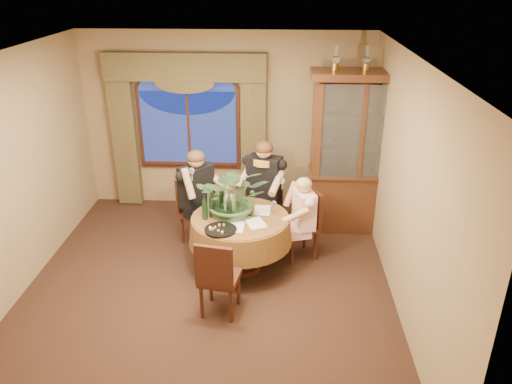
# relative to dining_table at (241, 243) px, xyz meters

# --- Properties ---
(floor) EXTENTS (5.00, 5.00, 0.00)m
(floor) POSITION_rel_dining_table_xyz_m (-0.37, -0.51, -0.38)
(floor) COLOR black
(floor) RESTS_ON ground
(wall_back) EXTENTS (4.50, 0.00, 4.50)m
(wall_back) POSITION_rel_dining_table_xyz_m (-0.37, 1.99, 1.02)
(wall_back) COLOR #8F7654
(wall_back) RESTS_ON ground
(wall_right) EXTENTS (0.00, 5.00, 5.00)m
(wall_right) POSITION_rel_dining_table_xyz_m (1.88, -0.51, 1.02)
(wall_right) COLOR #8F7654
(wall_right) RESTS_ON ground
(ceiling) EXTENTS (5.00, 5.00, 0.00)m
(ceiling) POSITION_rel_dining_table_xyz_m (-0.37, -0.51, 2.42)
(ceiling) COLOR white
(ceiling) RESTS_ON wall_back
(window) EXTENTS (1.62, 0.10, 1.32)m
(window) POSITION_rel_dining_table_xyz_m (-0.97, 1.92, 0.92)
(window) COLOR navy
(window) RESTS_ON wall_back
(arched_transom) EXTENTS (1.60, 0.06, 0.44)m
(arched_transom) POSITION_rel_dining_table_xyz_m (-0.97, 1.92, 1.71)
(arched_transom) COLOR navy
(arched_transom) RESTS_ON wall_back
(drapery_left) EXTENTS (0.38, 0.14, 2.32)m
(drapery_left) POSITION_rel_dining_table_xyz_m (-2.00, 1.87, 0.80)
(drapery_left) COLOR #494124
(drapery_left) RESTS_ON floor
(drapery_right) EXTENTS (0.38, 0.14, 2.32)m
(drapery_right) POSITION_rel_dining_table_xyz_m (0.06, 1.87, 0.80)
(drapery_right) COLOR #494124
(drapery_right) RESTS_ON floor
(swag_valance) EXTENTS (2.45, 0.16, 0.42)m
(swag_valance) POSITION_rel_dining_table_xyz_m (-0.97, 1.84, 1.90)
(swag_valance) COLOR #494124
(swag_valance) RESTS_ON wall_back
(dining_table) EXTENTS (1.67, 1.67, 0.75)m
(dining_table) POSITION_rel_dining_table_xyz_m (0.00, 0.00, 0.00)
(dining_table) COLOR brown
(dining_table) RESTS_ON floor
(china_cabinet) EXTENTS (1.46, 0.57, 2.36)m
(china_cabinet) POSITION_rel_dining_table_xyz_m (1.61, 1.22, 0.81)
(china_cabinet) COLOR #3A1F13
(china_cabinet) RESTS_ON floor
(oil_lamp_left) EXTENTS (0.11, 0.11, 0.34)m
(oil_lamp_left) POSITION_rel_dining_table_xyz_m (1.20, 1.22, 2.16)
(oil_lamp_left) COLOR #A5722D
(oil_lamp_left) RESTS_ON china_cabinet
(oil_lamp_center) EXTENTS (0.11, 0.11, 0.34)m
(oil_lamp_center) POSITION_rel_dining_table_xyz_m (1.61, 1.22, 2.16)
(oil_lamp_center) COLOR #A5722D
(oil_lamp_center) RESTS_ON china_cabinet
(oil_lamp_right) EXTENTS (0.11, 0.11, 0.34)m
(oil_lamp_right) POSITION_rel_dining_table_xyz_m (2.02, 1.22, 2.16)
(oil_lamp_right) COLOR #A5722D
(oil_lamp_right) RESTS_ON china_cabinet
(chair_right) EXTENTS (0.55, 0.55, 0.96)m
(chair_right) POSITION_rel_dining_table_xyz_m (0.76, 0.32, 0.10)
(chair_right) COLOR black
(chair_right) RESTS_ON floor
(chair_back_right) EXTENTS (0.53, 0.53, 0.96)m
(chair_back_right) POSITION_rel_dining_table_xyz_m (0.27, 0.83, 0.10)
(chair_back_right) COLOR black
(chair_back_right) RESTS_ON floor
(chair_back) EXTENTS (0.59, 0.59, 0.96)m
(chair_back) POSITION_rel_dining_table_xyz_m (-0.64, 0.60, 0.10)
(chair_back) COLOR black
(chair_back) RESTS_ON floor
(chair_front_left) EXTENTS (0.49, 0.49, 0.96)m
(chair_front_left) POSITION_rel_dining_table_xyz_m (-0.16, -0.92, 0.10)
(chair_front_left) COLOR black
(chair_front_left) RESTS_ON floor
(person_pink) EXTENTS (0.50, 0.53, 1.21)m
(person_pink) POSITION_rel_dining_table_xyz_m (0.81, 0.24, 0.23)
(person_pink) COLOR beige
(person_pink) RESTS_ON floor
(person_back) EXTENTS (0.69, 0.70, 1.43)m
(person_back) POSITION_rel_dining_table_xyz_m (-0.64, 0.57, 0.34)
(person_back) COLOR black
(person_back) RESTS_ON floor
(person_scarf) EXTENTS (0.65, 0.62, 1.47)m
(person_scarf) POSITION_rel_dining_table_xyz_m (0.27, 0.88, 0.36)
(person_scarf) COLOR black
(person_scarf) RESTS_ON floor
(stoneware_vase) EXTENTS (0.14, 0.14, 0.25)m
(stoneware_vase) POSITION_rel_dining_table_xyz_m (-0.13, 0.10, 0.50)
(stoneware_vase) COLOR #938060
(stoneware_vase) RESTS_ON dining_table
(centerpiece_plant) EXTENTS (0.89, 0.99, 0.77)m
(centerpiece_plant) POSITION_rel_dining_table_xyz_m (-0.08, 0.11, 0.96)
(centerpiece_plant) COLOR #355A33
(centerpiece_plant) RESTS_ON dining_table
(olive_bowl) EXTENTS (0.14, 0.14, 0.04)m
(olive_bowl) POSITION_rel_dining_table_xyz_m (0.07, -0.02, 0.40)
(olive_bowl) COLOR #44562A
(olive_bowl) RESTS_ON dining_table
(cheese_platter) EXTENTS (0.39, 0.39, 0.02)m
(cheese_platter) POSITION_rel_dining_table_xyz_m (-0.21, -0.37, 0.39)
(cheese_platter) COLOR black
(cheese_platter) RESTS_ON dining_table
(wine_bottle_0) EXTENTS (0.07, 0.07, 0.33)m
(wine_bottle_0) POSITION_rel_dining_table_xyz_m (-0.18, 0.06, 0.54)
(wine_bottle_0) COLOR tan
(wine_bottle_0) RESTS_ON dining_table
(wine_bottle_1) EXTENTS (0.07, 0.07, 0.33)m
(wine_bottle_1) POSITION_rel_dining_table_xyz_m (-0.35, -0.01, 0.54)
(wine_bottle_1) COLOR black
(wine_bottle_1) RESTS_ON dining_table
(wine_bottle_2) EXTENTS (0.07, 0.07, 0.33)m
(wine_bottle_2) POSITION_rel_dining_table_xyz_m (-0.43, -0.08, 0.54)
(wine_bottle_2) COLOR black
(wine_bottle_2) RESTS_ON dining_table
(wine_bottle_3) EXTENTS (0.07, 0.07, 0.33)m
(wine_bottle_3) POSITION_rel_dining_table_xyz_m (-0.24, 0.14, 0.54)
(wine_bottle_3) COLOR black
(wine_bottle_3) RESTS_ON dining_table
(wine_bottle_4) EXTENTS (0.07, 0.07, 0.33)m
(wine_bottle_4) POSITION_rel_dining_table_xyz_m (-0.39, 0.13, 0.54)
(wine_bottle_4) COLOR tan
(wine_bottle_4) RESTS_ON dining_table
(wine_bottle_5) EXTENTS (0.07, 0.07, 0.33)m
(wine_bottle_5) POSITION_rel_dining_table_xyz_m (-0.13, -0.05, 0.54)
(wine_bottle_5) COLOR black
(wine_bottle_5) RESTS_ON dining_table
(tasting_paper_0) EXTENTS (0.31, 0.36, 0.00)m
(tasting_paper_0) POSITION_rel_dining_table_xyz_m (0.21, -0.16, 0.38)
(tasting_paper_0) COLOR white
(tasting_paper_0) RESTS_ON dining_table
(tasting_paper_1) EXTENTS (0.22, 0.31, 0.00)m
(tasting_paper_1) POSITION_rel_dining_table_xyz_m (0.27, 0.20, 0.38)
(tasting_paper_1) COLOR white
(tasting_paper_1) RESTS_ON dining_table
(tasting_paper_2) EXTENTS (0.22, 0.31, 0.00)m
(tasting_paper_2) POSITION_rel_dining_table_xyz_m (-0.04, -0.27, 0.38)
(tasting_paper_2) COLOR white
(tasting_paper_2) RESTS_ON dining_table
(wine_glass_person_pink) EXTENTS (0.07, 0.07, 0.18)m
(wine_glass_person_pink) POSITION_rel_dining_table_xyz_m (0.42, 0.12, 0.46)
(wine_glass_person_pink) COLOR silver
(wine_glass_person_pink) RESTS_ON dining_table
(wine_glass_person_back) EXTENTS (0.07, 0.07, 0.18)m
(wine_glass_person_back) POSITION_rel_dining_table_xyz_m (-0.33, 0.29, 0.46)
(wine_glass_person_back) COLOR silver
(wine_glass_person_back) RESTS_ON dining_table
(wine_glass_person_scarf) EXTENTS (0.07, 0.07, 0.18)m
(wine_glass_person_scarf) POSITION_rel_dining_table_xyz_m (0.13, 0.42, 0.46)
(wine_glass_person_scarf) COLOR silver
(wine_glass_person_scarf) RESTS_ON dining_table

